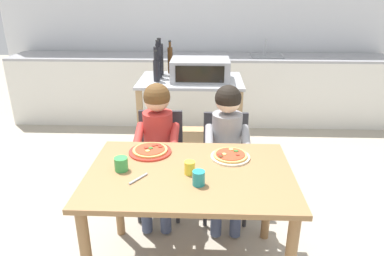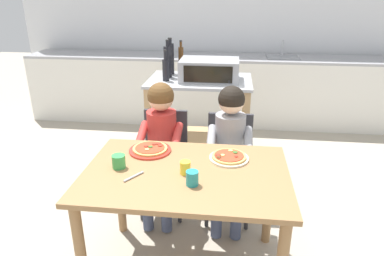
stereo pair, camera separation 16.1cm
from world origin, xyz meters
name	(u,v)px [view 1 (the left image)]	position (x,y,z in m)	size (l,w,h in m)	color
ground_plane	(196,174)	(0.00, 1.26, 0.00)	(12.60, 12.60, 0.00)	#A89E8C
back_wall_tiled	(201,16)	(0.00, 3.21, 1.35)	(5.48, 0.12, 2.70)	silver
kitchen_counter	(200,89)	(0.00, 2.80, 0.44)	(4.93, 0.60, 1.08)	silver
kitchen_island_cart	(191,110)	(-0.06, 1.41, 0.61)	(0.95, 0.63, 0.92)	#B7BABF
toaster_oven	(200,70)	(0.03, 1.39, 1.01)	(0.53, 0.38, 0.19)	#999BA0
bottle_tall_green_wine	(158,62)	(-0.37, 1.46, 1.07)	(0.07, 0.07, 0.35)	black
bottle_brown_beer	(157,70)	(-0.36, 1.32, 1.02)	(0.06, 0.06, 0.28)	black
bottle_squat_spirits	(160,58)	(-0.37, 1.59, 1.07)	(0.08, 0.08, 0.35)	black
bottle_dark_olive_oil	(170,59)	(-0.27, 1.65, 1.05)	(0.05, 0.05, 0.32)	#4C2D14
dining_table	(190,188)	(0.00, 0.00, 0.62)	(1.18, 0.80, 0.72)	olive
dining_chair_left	(160,156)	(-0.27, 0.69, 0.48)	(0.36, 0.36, 0.81)	#333338
dining_chair_right	(225,158)	(0.24, 0.66, 0.48)	(0.36, 0.36, 0.81)	#333338
child_in_red_shirt	(157,138)	(-0.27, 0.57, 0.69)	(0.32, 0.42, 1.06)	#424C6B
child_in_grey_shirt	(227,141)	(0.24, 0.54, 0.68)	(0.32, 0.42, 1.06)	#424C6B
pizza_plate_red_rimmed	(150,151)	(-0.27, 0.24, 0.74)	(0.27, 0.27, 0.03)	red
pizza_plate_cream	(230,156)	(0.24, 0.18, 0.74)	(0.24, 0.24, 0.03)	beige
drinking_cup_yellow	(190,168)	(0.00, -0.03, 0.76)	(0.06, 0.06, 0.08)	yellow
drinking_cup_teal	(199,178)	(0.05, -0.14, 0.77)	(0.07, 0.07, 0.08)	teal
drinking_cup_green	(121,164)	(-0.40, 0.00, 0.76)	(0.08, 0.08, 0.08)	green
serving_spoon	(138,179)	(-0.28, -0.10, 0.73)	(0.01, 0.01, 0.14)	#B7BABF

